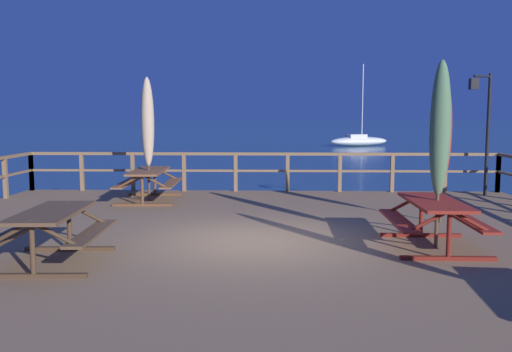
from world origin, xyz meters
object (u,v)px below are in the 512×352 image
object	(u,v)px
picnic_table_back_right	(434,213)
patio_umbrella_short_front	(440,129)
patio_umbrella_tall_back_left	(148,123)
picnic_table_front_left	(52,225)
lamp_post_hooked	(483,116)
sailboat_distant	(359,141)
picnic_table_back_left	(149,178)
patio_umbrella_tall_front	(443,132)

from	to	relation	value
picnic_table_back_right	patio_umbrella_short_front	world-z (taller)	patio_umbrella_short_front
patio_umbrella_short_front	patio_umbrella_tall_back_left	distance (m)	7.35
picnic_table_front_left	lamp_post_hooked	world-z (taller)	lamp_post_hooked
lamp_post_hooked	sailboat_distant	world-z (taller)	sailboat_distant
patio_umbrella_tall_back_left	sailboat_distant	distance (m)	40.32
sailboat_distant	picnic_table_back_right	bearing A→B (deg)	-97.40
patio_umbrella_tall_back_left	lamp_post_hooked	xyz separation A→B (m)	(8.56, 1.12, 0.17)
picnic_table_back_left	patio_umbrella_tall_front	bearing A→B (deg)	-22.22
picnic_table_back_right	patio_umbrella_tall_back_left	size ratio (longest dim) A/B	0.63
patio_umbrella_short_front	picnic_table_back_left	bearing A→B (deg)	140.85
picnic_table_back_left	patio_umbrella_tall_back_left	distance (m)	1.38
picnic_table_front_left	lamp_post_hooked	xyz separation A→B (m)	(8.63, 6.87, 1.56)
picnic_table_front_left	sailboat_distant	distance (m)	45.83
picnic_table_back_left	lamp_post_hooked	bearing A→B (deg)	7.27
picnic_table_back_right	lamp_post_hooked	distance (m)	6.65
picnic_table_front_left	patio_umbrella_tall_back_left	distance (m)	5.92
patio_umbrella_short_front	patio_umbrella_tall_front	bearing A→B (deg)	71.37
picnic_table_front_left	picnic_table_back_left	xyz separation A→B (m)	(0.06, 5.78, 0.01)
patio_umbrella_tall_front	patio_umbrella_short_front	bearing A→B (deg)	-108.63
patio_umbrella_tall_front	patio_umbrella_tall_back_left	bearing A→B (deg)	157.98
patio_umbrella_tall_front	picnic_table_back_right	bearing A→B (deg)	-109.64
picnic_table_back_left	picnic_table_back_right	bearing A→B (deg)	-39.56
patio_umbrella_short_front	patio_umbrella_tall_front	xyz separation A→B (m)	(0.69, 2.04, -0.11)
picnic_table_back_left	patio_umbrella_tall_back_left	xyz separation A→B (m)	(0.01, -0.03, 1.38)
lamp_post_hooked	picnic_table_back_right	bearing A→B (deg)	-116.66
picnic_table_front_left	patio_umbrella_tall_back_left	bearing A→B (deg)	89.28
patio_umbrella_tall_back_left	patio_umbrella_tall_front	bearing A→B (deg)	-22.02
patio_umbrella_tall_front	lamp_post_hooked	size ratio (longest dim) A/B	0.88
patio_umbrella_tall_front	lamp_post_hooked	world-z (taller)	lamp_post_hooked
picnic_table_back_right	patio_umbrella_tall_back_left	bearing A→B (deg)	140.57
picnic_table_back_right	sailboat_distant	size ratio (longest dim) A/B	0.25
picnic_table_back_right	patio_umbrella_tall_front	size ratio (longest dim) A/B	0.68
lamp_post_hooked	patio_umbrella_short_front	bearing A→B (deg)	-116.37
patio_umbrella_tall_back_left	lamp_post_hooked	size ratio (longest dim) A/B	0.95
patio_umbrella_short_front	sailboat_distant	world-z (taller)	sailboat_distant
patio_umbrella_tall_back_left	picnic_table_back_right	bearing A→B (deg)	-39.43
picnic_table_back_right	sailboat_distant	world-z (taller)	sailboat_distant
patio_umbrella_short_front	lamp_post_hooked	bearing A→B (deg)	63.63
picnic_table_front_left	sailboat_distant	world-z (taller)	sailboat_distant
patio_umbrella_tall_front	sailboat_distant	world-z (taller)	sailboat_distant
patio_umbrella_tall_front	patio_umbrella_tall_back_left	size ratio (longest dim) A/B	0.92
patio_umbrella_short_front	sailboat_distant	xyz separation A→B (m)	(5.57, 43.27, -2.18)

